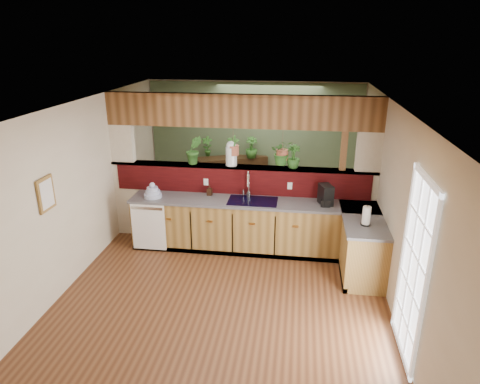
# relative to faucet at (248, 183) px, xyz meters

# --- Properties ---
(ground) EXTENTS (4.60, 7.00, 0.01)m
(ground) POSITION_rel_faucet_xyz_m (-0.15, -1.13, -1.15)
(ground) COLOR #57311A
(ground) RESTS_ON ground
(ceiling) EXTENTS (4.60, 7.00, 0.01)m
(ceiling) POSITION_rel_faucet_xyz_m (-0.15, -1.13, 1.45)
(ceiling) COLOR brown
(ceiling) RESTS_ON ground
(wall_back) EXTENTS (4.60, 0.02, 2.60)m
(wall_back) POSITION_rel_faucet_xyz_m (-0.15, 2.37, 0.15)
(wall_back) COLOR beige
(wall_back) RESTS_ON ground
(wall_left) EXTENTS (0.02, 7.00, 2.60)m
(wall_left) POSITION_rel_faucet_xyz_m (-2.45, -1.13, 0.15)
(wall_left) COLOR beige
(wall_left) RESTS_ON ground
(wall_right) EXTENTS (0.02, 7.00, 2.60)m
(wall_right) POSITION_rel_faucet_xyz_m (2.15, -1.13, 0.15)
(wall_right) COLOR beige
(wall_right) RESTS_ON ground
(pass_through_partition) EXTENTS (4.60, 0.21, 2.60)m
(pass_through_partition) POSITION_rel_faucet_xyz_m (-0.12, 0.22, 0.04)
(pass_through_partition) COLOR beige
(pass_through_partition) RESTS_ON ground
(pass_through_ledge) EXTENTS (4.60, 0.21, 0.04)m
(pass_through_ledge) POSITION_rel_faucet_xyz_m (-0.15, 0.22, 0.22)
(pass_through_ledge) COLOR brown
(pass_through_ledge) RESTS_ON ground
(header_beam) EXTENTS (4.60, 0.15, 0.55)m
(header_beam) POSITION_rel_faucet_xyz_m (-0.15, 0.22, 1.17)
(header_beam) COLOR brown
(header_beam) RESTS_ON ground
(sage_backwall) EXTENTS (4.55, 0.02, 2.55)m
(sage_backwall) POSITION_rel_faucet_xyz_m (-0.15, 2.35, 0.15)
(sage_backwall) COLOR #4A5E40
(sage_backwall) RESTS_ON ground
(countertop) EXTENTS (4.14, 1.52, 0.90)m
(countertop) POSITION_rel_faucet_xyz_m (0.68, -0.26, -0.71)
(countertop) COLOR brown
(countertop) RESTS_ON ground
(dishwasher) EXTENTS (0.58, 0.03, 0.82)m
(dishwasher) POSITION_rel_faucet_xyz_m (-1.63, -0.47, -0.70)
(dishwasher) COLOR white
(dishwasher) RESTS_ON ground
(navy_sink) EXTENTS (0.82, 0.50, 0.18)m
(navy_sink) POSITION_rel_faucet_xyz_m (0.10, -0.15, -0.33)
(navy_sink) COLOR black
(navy_sink) RESTS_ON countertop
(french_door) EXTENTS (0.06, 1.02, 2.16)m
(french_door) POSITION_rel_faucet_xyz_m (2.12, -2.43, -0.10)
(french_door) COLOR white
(french_door) RESTS_ON ground
(framed_print) EXTENTS (0.04, 0.35, 0.45)m
(framed_print) POSITION_rel_faucet_xyz_m (-2.43, -1.93, 0.40)
(framed_print) COLOR brown
(framed_print) RESTS_ON wall_left
(faucet) EXTENTS (0.20, 0.21, 0.48)m
(faucet) POSITION_rel_faucet_xyz_m (0.00, 0.00, 0.00)
(faucet) COLOR #B7B7B2
(faucet) RESTS_ON countertop
(dish_stack) EXTENTS (0.30, 0.30, 0.27)m
(dish_stack) POSITION_rel_faucet_xyz_m (-1.61, -0.21, -0.17)
(dish_stack) COLOR #A7B3D8
(dish_stack) RESTS_ON countertop
(soap_dispenser) EXTENTS (0.09, 0.09, 0.18)m
(soap_dispenser) POSITION_rel_faucet_xyz_m (-0.67, 0.01, -0.16)
(soap_dispenser) COLOR #361F13
(soap_dispenser) RESTS_ON countertop
(coffee_maker) EXTENTS (0.18, 0.30, 0.33)m
(coffee_maker) POSITION_rel_faucet_xyz_m (1.28, -0.14, -0.10)
(coffee_maker) COLOR black
(coffee_maker) RESTS_ON countertop
(paper_towel) EXTENTS (0.14, 0.14, 0.30)m
(paper_towel) POSITION_rel_faucet_xyz_m (1.83, -0.88, -0.12)
(paper_towel) COLOR black
(paper_towel) RESTS_ON countertop
(glass_jar) EXTENTS (0.19, 0.19, 0.43)m
(glass_jar) POSITION_rel_faucet_xyz_m (-0.32, 0.22, 0.45)
(glass_jar) COLOR silver
(glass_jar) RESTS_ON pass_through_ledge
(ledge_plant_left) EXTENTS (0.34, 0.30, 0.50)m
(ledge_plant_left) POSITION_rel_faucet_xyz_m (-0.97, 0.22, 0.48)
(ledge_plant_left) COLOR #26561D
(ledge_plant_left) RESTS_ON pass_through_ledge
(ledge_plant_right) EXTENTS (0.23, 0.23, 0.40)m
(ledge_plant_right) POSITION_rel_faucet_xyz_m (0.73, 0.22, 0.43)
(ledge_plant_right) COLOR #26561D
(ledge_plant_right) RESTS_ON pass_through_ledge
(hanging_plant_a) EXTENTS (0.23, 0.19, 0.53)m
(hanging_plant_a) POSITION_rel_faucet_xyz_m (-0.29, 0.22, 0.67)
(hanging_plant_a) COLOR brown
(hanging_plant_a) RESTS_ON header_beam
(hanging_plant_b) EXTENTS (0.42, 0.37, 0.54)m
(hanging_plant_b) POSITION_rel_faucet_xyz_m (0.55, 0.22, 0.68)
(hanging_plant_b) COLOR brown
(hanging_plant_b) RESTS_ON header_beam
(shelving_console) EXTENTS (1.55, 0.99, 1.01)m
(shelving_console) POSITION_rel_faucet_xyz_m (-0.61, 2.12, -0.65)
(shelving_console) COLOR black
(shelving_console) RESTS_ON ground
(shelf_plant_a) EXTENTS (0.23, 0.16, 0.44)m
(shelf_plant_a) POSITION_rel_faucet_xyz_m (-1.16, 2.12, 0.07)
(shelf_plant_a) COLOR #26561D
(shelf_plant_a) RESTS_ON shelving_console
(shelf_plant_b) EXTENTS (0.31, 0.31, 0.45)m
(shelf_plant_b) POSITION_rel_faucet_xyz_m (-0.19, 2.12, 0.08)
(shelf_plant_b) COLOR #26561D
(shelf_plant_b) RESTS_ON shelving_console
(floor_plant) EXTENTS (0.74, 0.65, 0.79)m
(floor_plant) POSITION_rel_faucet_xyz_m (0.31, 1.42, -0.76)
(floor_plant) COLOR #26561D
(floor_plant) RESTS_ON ground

